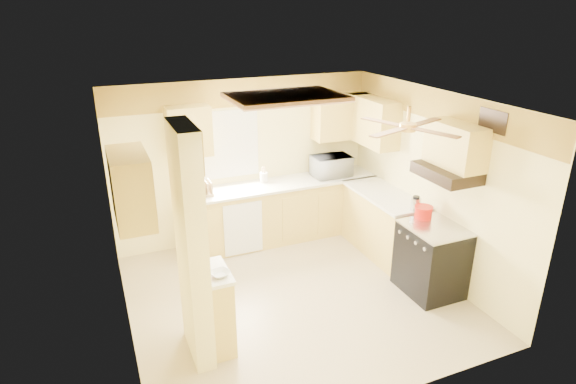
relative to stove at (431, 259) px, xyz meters
name	(u,v)px	position (x,y,z in m)	size (l,w,h in m)	color
floor	(294,296)	(-1.67, 0.55, -0.46)	(4.00, 4.00, 0.00)	tan
ceiling	(295,102)	(-1.67, 0.55, 2.04)	(4.00, 4.00, 0.00)	white
wall_back	(245,161)	(-1.67, 2.45, 0.79)	(4.00, 4.00, 0.00)	#FFEE9B
wall_front	(384,288)	(-1.67, -1.35, 0.79)	(4.00, 4.00, 0.00)	#FFEE9B
wall_left	(118,236)	(-3.67, 0.55, 0.79)	(3.80, 3.80, 0.00)	#FFEE9B
wall_right	(431,184)	(0.33, 0.55, 0.79)	(3.80, 3.80, 0.00)	#FFEE9B
wallpaper_border	(243,93)	(-1.67, 2.43, 1.84)	(4.00, 0.02, 0.40)	yellow
partition_column	(191,248)	(-3.02, 0.00, 0.79)	(0.20, 0.70, 2.50)	#FFEE9B
partition_ledge	(218,311)	(-2.80, 0.00, -0.01)	(0.25, 0.55, 0.90)	#E5C668
ledge_top	(215,272)	(-2.80, 0.00, 0.46)	(0.28, 0.58, 0.04)	white
lower_cabinets_back	(283,212)	(-1.17, 2.15, -0.01)	(3.00, 0.60, 0.90)	#E5C668
lower_cabinets_right	(383,224)	(0.03, 1.15, -0.01)	(0.60, 1.40, 0.90)	#E5C668
countertop_back	(283,184)	(-1.17, 2.14, 0.46)	(3.04, 0.64, 0.04)	white
countertop_right	(385,195)	(0.02, 1.15, 0.46)	(0.64, 1.44, 0.04)	white
dishwasher_panel	(243,229)	(-1.92, 1.84, -0.03)	(0.58, 0.02, 0.80)	white
window	(228,144)	(-1.92, 2.44, 1.09)	(0.92, 0.02, 1.02)	white
upper_cab_back_left	(189,131)	(-2.52, 2.27, 1.39)	(0.60, 0.35, 0.70)	#E5C668
upper_cab_back_right	(341,116)	(-0.12, 2.27, 1.39)	(0.90, 0.35, 0.70)	#E5C668
upper_cab_right	(373,121)	(0.16, 1.80, 1.39)	(0.35, 1.00, 0.70)	#E5C668
upper_cab_left_wall	(131,188)	(-3.49, 0.30, 1.39)	(0.35, 0.75, 0.70)	#E5C668
upper_cab_over_stove	(456,145)	(0.16, 0.00, 1.49)	(0.35, 0.76, 0.52)	#E5C668
stove	(431,259)	(0.00, 0.00, 0.00)	(0.68, 0.77, 0.92)	black
range_hood	(447,173)	(0.07, 0.00, 1.16)	(0.50, 0.76, 0.14)	black
poster_menu	(198,190)	(-2.91, 0.00, 1.39)	(0.02, 0.42, 0.57)	black
poster_nashville	(203,250)	(-2.91, 0.00, 0.74)	(0.02, 0.42, 0.57)	black
ceiling_light_panel	(286,97)	(-1.57, 1.05, 2.00)	(1.35, 0.95, 0.06)	brown
ceiling_fan	(408,127)	(-0.67, -0.15, 1.83)	(1.15, 1.15, 0.26)	gold
vent_grate	(493,121)	(0.31, -0.35, 1.84)	(0.02, 0.40, 0.25)	black
microwave	(331,166)	(-0.34, 2.13, 0.64)	(0.60, 0.40, 0.33)	white
bowl	(220,274)	(-2.77, -0.12, 0.50)	(0.20, 0.20, 0.05)	white
dutch_oven	(423,212)	(0.03, 0.28, 0.54)	(0.24, 0.24, 0.16)	red
kettle	(416,204)	(0.05, 0.48, 0.57)	(0.13, 0.13, 0.20)	silver
dish_rack	(200,191)	(-2.46, 2.11, 0.55)	(0.35, 0.27, 0.20)	tan
utensil_crock	(264,177)	(-1.43, 2.27, 0.56)	(0.12, 0.12, 0.24)	white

